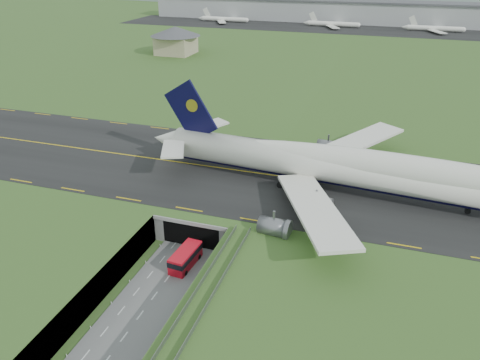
% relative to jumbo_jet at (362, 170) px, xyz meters
% --- Properties ---
extents(ground, '(900.00, 900.00, 0.00)m').
position_rel_jumbo_jet_xyz_m(ground, '(-30.36, -29.69, -11.92)').
color(ground, '#3F6026').
rests_on(ground, ground).
extents(airfield_deck, '(800.00, 800.00, 6.00)m').
position_rel_jumbo_jet_xyz_m(airfield_deck, '(-30.36, -29.69, -8.92)').
color(airfield_deck, gray).
rests_on(airfield_deck, ground).
extents(trench_road, '(12.00, 75.00, 0.20)m').
position_rel_jumbo_jet_xyz_m(trench_road, '(-30.36, -37.19, -11.82)').
color(trench_road, slate).
rests_on(trench_road, ground).
extents(taxiway, '(800.00, 44.00, 0.18)m').
position_rel_jumbo_jet_xyz_m(taxiway, '(-30.36, 3.31, -5.83)').
color(taxiway, black).
rests_on(taxiway, airfield_deck).
extents(tunnel_portal, '(17.00, 22.30, 6.00)m').
position_rel_jumbo_jet_xyz_m(tunnel_portal, '(-30.36, -12.98, -8.59)').
color(tunnel_portal, gray).
rests_on(tunnel_portal, ground).
extents(guideway, '(3.00, 53.00, 7.05)m').
position_rel_jumbo_jet_xyz_m(guideway, '(-19.36, -48.80, -6.60)').
color(guideway, '#A8A8A3').
rests_on(guideway, ground).
extents(jumbo_jet, '(106.47, 66.05, 21.92)m').
position_rel_jumbo_jet_xyz_m(jumbo_jet, '(0.00, 0.00, 0.00)').
color(jumbo_jet, white).
rests_on(jumbo_jet, ground).
extents(shuttle_tram, '(3.73, 8.47, 3.35)m').
position_rel_jumbo_jet_xyz_m(shuttle_tram, '(-28.84, -27.84, -10.09)').
color(shuttle_tram, red).
rests_on(shuttle_tram, ground).
extents(service_building, '(25.09, 25.09, 13.64)m').
position_rel_jumbo_jet_xyz_m(service_building, '(-103.07, 127.17, 2.15)').
color(service_building, tan).
rests_on(service_building, ground).
extents(cargo_terminal, '(320.00, 67.00, 15.60)m').
position_rel_jumbo_jet_xyz_m(cargo_terminal, '(-30.50, 269.72, 2.03)').
color(cargo_terminal, '#B2B2B2').
rests_on(cargo_terminal, ground).
extents(distant_hills, '(700.00, 91.00, 60.00)m').
position_rel_jumbo_jet_xyz_m(distant_hills, '(34.02, 400.31, -15.92)').
color(distant_hills, '#55665F').
rests_on(distant_hills, ground).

